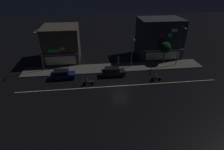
% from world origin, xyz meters
% --- Properties ---
extents(ground_plane, '(140.00, 140.00, 0.00)m').
position_xyz_m(ground_plane, '(0.00, 0.00, 0.00)').
color(ground_plane, black).
extents(lane_divider_stripe, '(33.86, 0.16, 0.01)m').
position_xyz_m(lane_divider_stripe, '(0.00, 0.00, 0.01)').
color(lane_divider_stripe, beige).
rests_on(lane_divider_stripe, ground).
extents(sidewalk_far, '(35.65, 4.09, 0.14)m').
position_xyz_m(sidewalk_far, '(0.00, 7.07, 0.07)').
color(sidewalk_far, '#5B5954').
rests_on(sidewalk_far, ground).
extents(storefront_left_block, '(7.43, 7.98, 7.27)m').
position_xyz_m(storefront_left_block, '(-10.69, 13.03, 3.63)').
color(storefront_left_block, '#4C443A').
rests_on(storefront_left_block, ground).
extents(storefront_center_block, '(9.24, 6.83, 8.48)m').
position_xyz_m(storefront_center_block, '(10.69, 12.46, 4.23)').
color(storefront_center_block, '#2D333D').
rests_on(storefront_center_block, ground).
extents(streetlamp_west, '(0.44, 1.64, 7.95)m').
position_xyz_m(streetlamp_west, '(-13.82, 7.20, 4.77)').
color(streetlamp_west, '#47494C').
rests_on(streetlamp_west, sidewalk_far).
extents(streetlamp_mid, '(0.44, 1.64, 6.11)m').
position_xyz_m(streetlamp_mid, '(3.38, 6.85, 3.81)').
color(streetlamp_mid, '#47494C').
rests_on(streetlamp_mid, sidewalk_far).
extents(streetlamp_east, '(0.44, 1.64, 7.97)m').
position_xyz_m(streetlamp_east, '(12.75, 6.57, 4.78)').
color(streetlamp_east, '#47494C').
rests_on(streetlamp_east, sidewalk_far).
extents(pedestrian_on_sidewalk, '(0.39, 0.39, 1.97)m').
position_xyz_m(pedestrian_on_sidewalk, '(0.93, 7.97, 1.05)').
color(pedestrian_on_sidewalk, '#4C664C').
rests_on(pedestrian_on_sidewalk, sidewalk_far).
extents(street_tree, '(2.29, 2.29, 4.58)m').
position_xyz_m(street_tree, '(10.47, 7.91, 3.55)').
color(street_tree, '#473323').
rests_on(street_tree, sidewalk_far).
extents(parked_car_near_kerb, '(4.30, 1.98, 1.67)m').
position_xyz_m(parked_car_near_kerb, '(-0.76, 3.72, 0.87)').
color(parked_car_near_kerb, black).
rests_on(parked_car_near_kerb, ground).
extents(parked_car_trailing, '(4.30, 1.98, 1.67)m').
position_xyz_m(parked_car_trailing, '(-9.82, 3.74, 0.87)').
color(parked_car_trailing, navy).
rests_on(parked_car_trailing, ground).
extents(motorcycle_lead, '(1.90, 0.60, 1.52)m').
position_xyz_m(motorcycle_lead, '(6.41, 0.89, 0.63)').
color(motorcycle_lead, black).
rests_on(motorcycle_lead, ground).
extents(motorcycle_following, '(1.90, 0.60, 1.52)m').
position_xyz_m(motorcycle_following, '(-5.38, 0.88, 0.63)').
color(motorcycle_following, black).
rests_on(motorcycle_following, ground).
extents(traffic_cone, '(0.36, 0.36, 0.55)m').
position_xyz_m(traffic_cone, '(-8.12, 3.87, 0.28)').
color(traffic_cone, orange).
rests_on(traffic_cone, ground).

